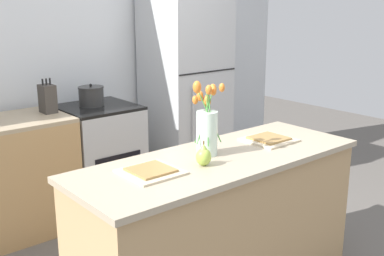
{
  "coord_description": "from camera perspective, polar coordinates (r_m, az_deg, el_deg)",
  "views": [
    {
      "loc": [
        -1.82,
        -1.92,
        1.76
      ],
      "look_at": [
        0.0,
        0.25,
        1.01
      ],
      "focal_mm": 45.0,
      "sensor_mm": 36.0,
      "label": 1
    }
  ],
  "objects": [
    {
      "name": "back_wall",
      "position": [
        4.34,
        -15.22,
        8.99
      ],
      "size": [
        5.2,
        0.08,
        2.7
      ],
      "color": "silver",
      "rests_on": "ground_plane"
    },
    {
      "name": "refrigerator",
      "position": [
        4.62,
        -0.78,
        4.41
      ],
      "size": [
        0.68,
        0.67,
        1.83
      ],
      "color": "#B7BABC",
      "rests_on": "ground_plane"
    },
    {
      "name": "kitchen_island",
      "position": [
        2.95,
        3.18,
        -11.58
      ],
      "size": [
        1.8,
        0.66,
        0.89
      ],
      "color": "tan",
      "rests_on": "ground_plane"
    },
    {
      "name": "plate_setting_right",
      "position": [
        3.12,
        9.1,
        -1.32
      ],
      "size": [
        0.29,
        0.29,
        0.02
      ],
      "color": "beige",
      "rests_on": "kitchen_island"
    },
    {
      "name": "plate_setting_left",
      "position": [
        2.53,
        -4.91,
        -5.13
      ],
      "size": [
        0.29,
        0.29,
        0.02
      ],
      "color": "beige",
      "rests_on": "kitchen_island"
    },
    {
      "name": "flower_vase",
      "position": [
        2.77,
        1.76,
        0.16
      ],
      "size": [
        0.18,
        0.17,
        0.45
      ],
      "color": "silver",
      "rests_on": "kitchen_island"
    },
    {
      "name": "knife_block",
      "position": [
        3.92,
        -16.74,
        3.35
      ],
      "size": [
        0.1,
        0.14,
        0.27
      ],
      "color": "#3D3833",
      "rests_on": "back_counter"
    },
    {
      "name": "cooking_pot",
      "position": [
        4.1,
        -11.85,
        3.72
      ],
      "size": [
        0.21,
        0.21,
        0.19
      ],
      "color": "#2D2D2D",
      "rests_on": "stove_range"
    },
    {
      "name": "stove_range",
      "position": [
        4.21,
        -10.83,
        -3.43
      ],
      "size": [
        0.6,
        0.61,
        0.9
      ],
      "color": "#B2B5B7",
      "rests_on": "ground_plane"
    },
    {
      "name": "pear_figurine",
      "position": [
        2.62,
        1.37,
        -3.32
      ],
      "size": [
        0.09,
        0.09,
        0.14
      ],
      "color": "#9EBC47",
      "rests_on": "kitchen_island"
    }
  ]
}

